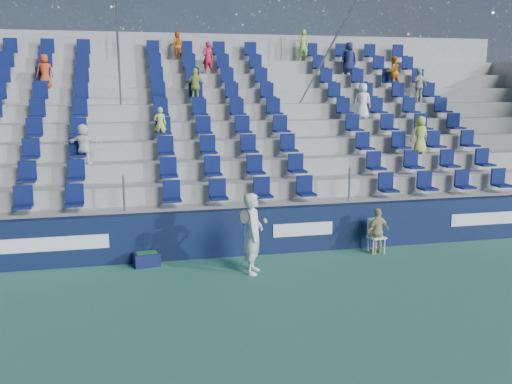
% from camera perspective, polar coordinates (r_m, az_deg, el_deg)
% --- Properties ---
extents(ground, '(70.00, 70.00, 0.00)m').
position_cam_1_polar(ground, '(11.94, 2.12, -10.53)').
color(ground, '#31745C').
rests_on(ground, ground).
extents(sponsor_wall, '(24.00, 0.32, 1.20)m').
position_cam_1_polar(sponsor_wall, '(14.67, -1.06, -4.01)').
color(sponsor_wall, '#101A3B').
rests_on(sponsor_wall, ground).
extents(grandstand, '(24.00, 8.17, 6.63)m').
position_cam_1_polar(grandstand, '(19.33, -4.22, 4.14)').
color(grandstand, '#A7A7A1').
rests_on(grandstand, ground).
extents(tennis_player, '(0.73, 0.80, 1.89)m').
position_cam_1_polar(tennis_player, '(13.16, -0.30, -4.16)').
color(tennis_player, silver).
rests_on(tennis_player, ground).
extents(line_judge_chair, '(0.45, 0.47, 0.90)m').
position_cam_1_polar(line_judge_chair, '(15.27, 11.83, -4.00)').
color(line_judge_chair, white).
rests_on(line_judge_chair, ground).
extents(line_judge, '(0.75, 0.48, 1.19)m').
position_cam_1_polar(line_judge, '(15.12, 12.07, -3.82)').
color(line_judge, tan).
rests_on(line_judge, ground).
extents(ball_bin, '(0.66, 0.49, 0.34)m').
position_cam_1_polar(ball_bin, '(14.11, -10.88, -6.55)').
color(ball_bin, '#11163E').
rests_on(ball_bin, ground).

